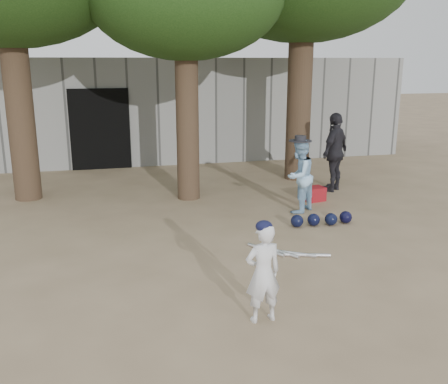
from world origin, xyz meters
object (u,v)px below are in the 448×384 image
object	(u,v)px
boy_player	(263,273)
red_bag	(314,194)
spectator_blue	(299,176)
spectator_dark	(335,152)

from	to	relation	value
boy_player	red_bag	size ratio (longest dim) A/B	2.80
boy_player	spectator_blue	distance (m)	4.44
red_bag	spectator_dark	bearing A→B (deg)	42.19
boy_player	red_bag	world-z (taller)	boy_player
boy_player	red_bag	xyz separation A→B (m)	(2.68, 4.60, -0.44)
spectator_dark	spectator_blue	bearing A→B (deg)	5.25
boy_player	spectator_dark	world-z (taller)	spectator_dark
boy_player	red_bag	distance (m)	5.34
boy_player	spectator_blue	xyz separation A→B (m)	(2.04, 3.94, 0.14)
red_bag	spectator_blue	bearing A→B (deg)	-134.09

